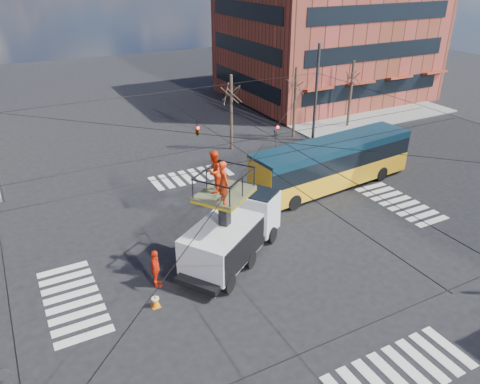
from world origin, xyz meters
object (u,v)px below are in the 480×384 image
(utility_truck, at_px, (232,223))
(traffic_cone, at_px, (155,300))
(city_bus, at_px, (332,163))
(worker_ground, at_px, (155,269))
(flagger, at_px, (331,176))

(utility_truck, relative_size, traffic_cone, 10.56)
(city_bus, relative_size, worker_ground, 6.32)
(worker_ground, bearing_deg, city_bus, -52.63)
(utility_truck, bearing_deg, worker_ground, 151.67)
(utility_truck, xyz_separation_m, flagger, (9.28, 3.88, -1.00))
(utility_truck, distance_m, flagger, 10.11)
(utility_truck, distance_m, traffic_cone, 5.40)
(city_bus, bearing_deg, flagger, -135.70)
(city_bus, height_order, flagger, city_bus)
(city_bus, xyz_separation_m, traffic_cone, (-14.50, -6.24, -1.39))
(traffic_cone, bearing_deg, utility_truck, 21.13)
(worker_ground, bearing_deg, traffic_cone, 177.32)
(traffic_cone, bearing_deg, worker_ground, 69.03)
(flagger, bearing_deg, city_bus, 130.82)
(utility_truck, bearing_deg, city_bus, -10.00)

